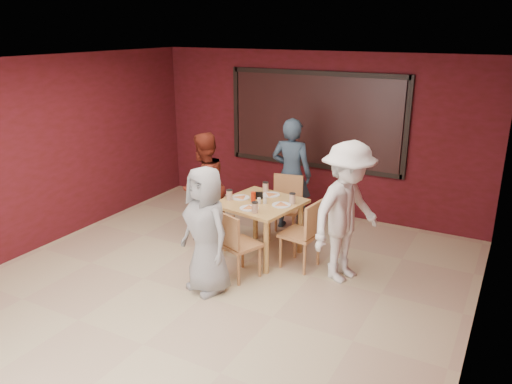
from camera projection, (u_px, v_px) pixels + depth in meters
The scene contains 11 objects.
floor at pixel (204, 296), 6.18m from camera, with size 7.00×7.00×0.00m, color #C3B388.
window_blinds at pixel (314, 120), 8.53m from camera, with size 3.00×0.02×1.50m, color black.
dining_table at pixel (260, 209), 7.10m from camera, with size 1.19×1.19×0.97m.
chair_front at pixel (236, 242), 6.48m from camera, with size 0.58×0.58×0.93m.
chair_back at pixel (286, 203), 7.81m from camera, with size 0.55×0.55×0.97m.
chair_left at pixel (213, 215), 7.49m from camera, with size 0.49×0.49×0.85m.
chair_right at pixel (305, 231), 6.75m from camera, with size 0.52×0.52×0.97m.
diner_front at pixel (206, 230), 6.10m from camera, with size 0.79×0.51×1.62m, color gray.
diner_back at pixel (291, 174), 8.02m from camera, with size 0.67×0.44×1.83m, color #2E4052.
diner_left at pixel (204, 187), 7.66m from camera, with size 0.81×0.63×1.68m, color maroon.
diner_right at pixel (347, 212), 6.35m from camera, with size 1.20×0.69×1.85m, color white.
Camera 1 is at (3.18, -4.47, 3.19)m, focal length 35.00 mm.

